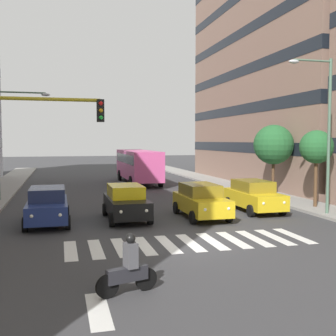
{
  "coord_description": "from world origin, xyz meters",
  "views": [
    {
      "loc": [
        4.8,
        14.91,
        3.94
      ],
      "look_at": [
        -0.71,
        -6.1,
        2.48
      ],
      "focal_mm": 44.04,
      "sensor_mm": 36.0,
      "label": 1
    }
  ],
  "objects_px": {
    "car_2": "(126,202)",
    "traffic_light_gantry": "(11,148)",
    "car_0": "(254,196)",
    "car_1": "(201,200)",
    "street_lamp_right": "(7,132)",
    "street_tree_1": "(316,147)",
    "street_lamp_left": "(323,122)",
    "bus_behind_traffic": "(138,163)",
    "motorcycle_with_rider": "(128,269)",
    "street_tree_2": "(273,145)",
    "car_3": "(47,205)"
  },
  "relations": [
    {
      "from": "car_0",
      "to": "car_1",
      "type": "relative_size",
      "value": 1.0
    },
    {
      "from": "car_3",
      "to": "motorcycle_with_rider",
      "type": "height_order",
      "value": "car_3"
    },
    {
      "from": "bus_behind_traffic",
      "to": "street_lamp_right",
      "type": "relative_size",
      "value": 1.5
    },
    {
      "from": "motorcycle_with_rider",
      "to": "traffic_light_gantry",
      "type": "bearing_deg",
      "value": -51.5
    },
    {
      "from": "car_3",
      "to": "bus_behind_traffic",
      "type": "xyz_separation_m",
      "value": [
        -7.52,
        -17.22,
        0.97
      ]
    },
    {
      "from": "car_0",
      "to": "street_tree_1",
      "type": "height_order",
      "value": "street_tree_1"
    },
    {
      "from": "car_2",
      "to": "motorcycle_with_rider",
      "type": "xyz_separation_m",
      "value": [
        1.48,
        9.87,
        -0.24
      ]
    },
    {
      "from": "car_0",
      "to": "traffic_light_gantry",
      "type": "relative_size",
      "value": 0.81
    },
    {
      "from": "car_1",
      "to": "street_tree_2",
      "type": "relative_size",
      "value": 0.91
    },
    {
      "from": "car_3",
      "to": "traffic_light_gantry",
      "type": "xyz_separation_m",
      "value": [
        0.94,
        5.72,
        2.82
      ]
    },
    {
      "from": "car_2",
      "to": "traffic_light_gantry",
      "type": "relative_size",
      "value": 0.81
    },
    {
      "from": "car_3",
      "to": "motorcycle_with_rider",
      "type": "relative_size",
      "value": 2.68
    },
    {
      "from": "car_2",
      "to": "street_tree_1",
      "type": "bearing_deg",
      "value": -178.05
    },
    {
      "from": "street_lamp_left",
      "to": "street_lamp_right",
      "type": "relative_size",
      "value": 1.14
    },
    {
      "from": "traffic_light_gantry",
      "to": "street_tree_2",
      "type": "relative_size",
      "value": 1.13
    },
    {
      "from": "car_0",
      "to": "street_lamp_left",
      "type": "height_order",
      "value": "street_lamp_left"
    },
    {
      "from": "car_0",
      "to": "car_1",
      "type": "distance_m",
      "value": 3.59
    },
    {
      "from": "car_0",
      "to": "street_tree_2",
      "type": "bearing_deg",
      "value": -128.33
    },
    {
      "from": "bus_behind_traffic",
      "to": "street_lamp_left",
      "type": "bearing_deg",
      "value": 108.18
    },
    {
      "from": "bus_behind_traffic",
      "to": "street_tree_2",
      "type": "height_order",
      "value": "street_tree_2"
    },
    {
      "from": "car_1",
      "to": "bus_behind_traffic",
      "type": "bearing_deg",
      "value": -90.0
    },
    {
      "from": "car_0",
      "to": "car_3",
      "type": "height_order",
      "value": "same"
    },
    {
      "from": "car_1",
      "to": "street_tree_1",
      "type": "bearing_deg",
      "value": -173.7
    },
    {
      "from": "street_lamp_left",
      "to": "street_tree_2",
      "type": "height_order",
      "value": "street_lamp_left"
    },
    {
      "from": "car_2",
      "to": "traffic_light_gantry",
      "type": "xyz_separation_m",
      "value": [
        4.68,
        5.85,
        2.82
      ]
    },
    {
      "from": "car_1",
      "to": "street_tree_2",
      "type": "height_order",
      "value": "street_tree_2"
    },
    {
      "from": "motorcycle_with_rider",
      "to": "street_lamp_right",
      "type": "xyz_separation_m",
      "value": [
        4.87,
        -17.64,
        3.83
      ]
    },
    {
      "from": "bus_behind_traffic",
      "to": "street_tree_2",
      "type": "bearing_deg",
      "value": 122.46
    },
    {
      "from": "street_lamp_right",
      "to": "bus_behind_traffic",
      "type": "bearing_deg",
      "value": -137.38
    },
    {
      "from": "car_2",
      "to": "street_lamp_right",
      "type": "relative_size",
      "value": 0.64
    },
    {
      "from": "motorcycle_with_rider",
      "to": "car_3",
      "type": "bearing_deg",
      "value": -76.95
    },
    {
      "from": "traffic_light_gantry",
      "to": "street_lamp_left",
      "type": "relative_size",
      "value": 0.69
    },
    {
      "from": "car_2",
      "to": "car_3",
      "type": "height_order",
      "value": "same"
    },
    {
      "from": "bus_behind_traffic",
      "to": "motorcycle_with_rider",
      "type": "bearing_deg",
      "value": 78.96
    },
    {
      "from": "car_1",
      "to": "street_lamp_left",
      "type": "distance_m",
      "value": 7.46
    },
    {
      "from": "street_lamp_right",
      "to": "street_tree_2",
      "type": "relative_size",
      "value": 1.43
    },
    {
      "from": "car_2",
      "to": "street_lamp_right",
      "type": "bearing_deg",
      "value": -50.7
    },
    {
      "from": "bus_behind_traffic",
      "to": "street_tree_1",
      "type": "relative_size",
      "value": 2.4
    },
    {
      "from": "car_0",
      "to": "car_2",
      "type": "xyz_separation_m",
      "value": [
        7.22,
        0.58,
        0.0
      ]
    },
    {
      "from": "traffic_light_gantry",
      "to": "street_tree_1",
      "type": "relative_size",
      "value": 1.26
    },
    {
      "from": "car_2",
      "to": "street_tree_1",
      "type": "relative_size",
      "value": 1.02
    },
    {
      "from": "motorcycle_with_rider",
      "to": "street_lamp_left",
      "type": "bearing_deg",
      "value": -144.36
    },
    {
      "from": "car_2",
      "to": "motorcycle_with_rider",
      "type": "bearing_deg",
      "value": 81.45
    },
    {
      "from": "car_3",
      "to": "traffic_light_gantry",
      "type": "relative_size",
      "value": 0.81
    },
    {
      "from": "street_tree_2",
      "to": "motorcycle_with_rider",
      "type": "bearing_deg",
      "value": 50.66
    },
    {
      "from": "street_lamp_right",
      "to": "street_tree_2",
      "type": "distance_m",
      "value": 17.66
    },
    {
      "from": "street_tree_2",
      "to": "car_0",
      "type": "bearing_deg",
      "value": 51.67
    },
    {
      "from": "car_2",
      "to": "street_lamp_left",
      "type": "height_order",
      "value": "street_lamp_left"
    },
    {
      "from": "motorcycle_with_rider",
      "to": "traffic_light_gantry",
      "type": "relative_size",
      "value": 0.3
    },
    {
      "from": "car_1",
      "to": "street_tree_1",
      "type": "relative_size",
      "value": 1.02
    }
  ]
}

